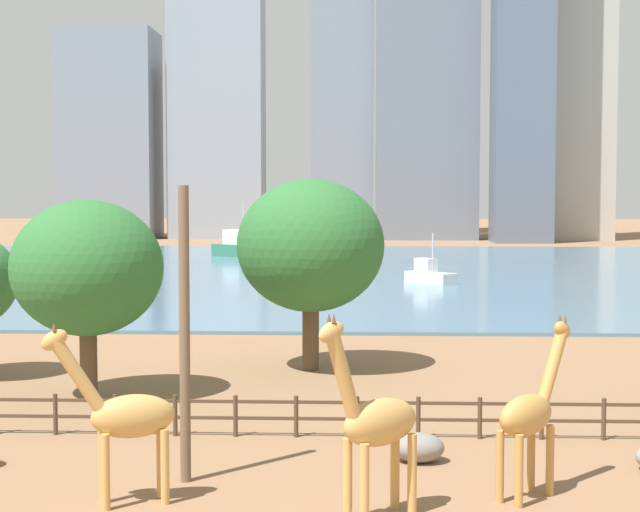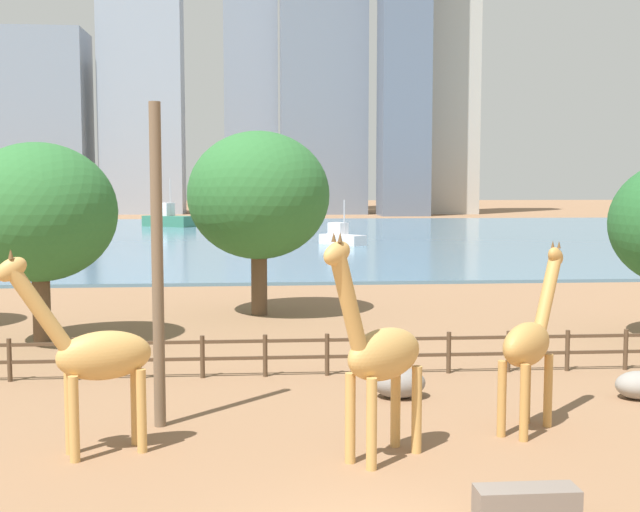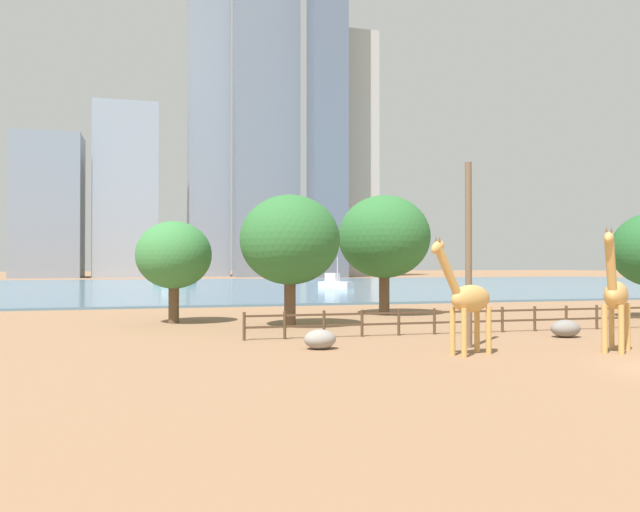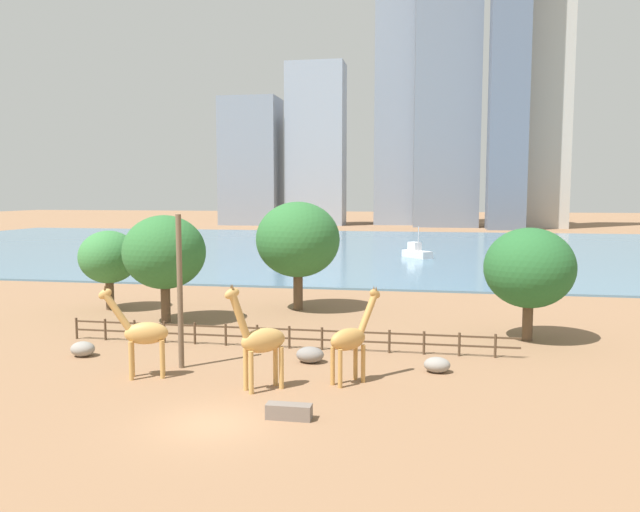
{
  "view_description": "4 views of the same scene",
  "coord_description": "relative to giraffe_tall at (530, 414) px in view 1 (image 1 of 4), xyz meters",
  "views": [
    {
      "loc": [
        0.34,
        -18.1,
        7.59
      ],
      "look_at": [
        -1.32,
        24.05,
        4.91
      ],
      "focal_mm": 55.0,
      "sensor_mm": 36.0,
      "label": 1
    },
    {
      "loc": [
        -1.86,
        -12.14,
        5.87
      ],
      "look_at": [
        1.26,
        26.5,
        2.39
      ],
      "focal_mm": 45.0,
      "sensor_mm": 36.0,
      "label": 2
    },
    {
      "loc": [
        -17.0,
        -16.53,
        3.53
      ],
      "look_at": [
        -1.84,
        40.34,
        4.24
      ],
      "focal_mm": 35.0,
      "sensor_mm": 36.0,
      "label": 3
    },
    {
      "loc": [
        8.26,
        -22.09,
        8.85
      ],
      "look_at": [
        -2.24,
        35.99,
        2.9
      ],
      "focal_mm": 35.0,
      "sensor_mm": 36.0,
      "label": 4
    }
  ],
  "objects": [
    {
      "name": "giraffe_tall",
      "position": [
        0.0,
        0.0,
        0.0
      ],
      "size": [
        2.45,
        2.6,
        4.47
      ],
      "rotation": [
        0.0,
        0.0,
        0.83
      ],
      "color": "#C18C47",
      "rests_on": "ground"
    },
    {
      "name": "tree_left_large",
      "position": [
        -14.28,
        11.35,
        2.73
      ],
      "size": [
        5.59,
        5.59,
        7.38
      ],
      "color": "brown",
      "rests_on": "ground"
    },
    {
      "name": "skyline_block_left",
      "position": [
        6.94,
        140.02,
        35.67
      ],
      "size": [
        16.69,
        8.88,
        75.57
      ],
      "primitive_type": "cube",
      "color": "slate",
      "rests_on": "ground"
    },
    {
      "name": "skyline_tower_glass",
      "position": [
        -46.92,
        142.51,
        15.53
      ],
      "size": [
        16.08,
        11.98,
        35.28
      ],
      "primitive_type": "cube",
      "color": "gray",
      "rests_on": "ground"
    },
    {
      "name": "boat_ferry",
      "position": [
        -18.26,
        90.5,
        -0.83
      ],
      "size": [
        7.41,
        6.17,
        6.47
      ],
      "rotation": [
        0.0,
        0.0,
        5.69
      ],
      "color": "#337259",
      "rests_on": "harbor_water"
    },
    {
      "name": "tree_left_small",
      "position": [
        -6.33,
        17.52,
        3.24
      ],
      "size": [
        6.32,
        6.32,
        8.23
      ],
      "color": "brown",
      "rests_on": "ground"
    },
    {
      "name": "enclosure_fence",
      "position": [
        -4.91,
        5.84,
        -1.36
      ],
      "size": [
        26.12,
        0.14,
        1.3
      ],
      "color": "#4C3826",
      "rests_on": "ground"
    },
    {
      "name": "boat_sailboat",
      "position": [
        1.58,
        56.52,
        -1.21
      ],
      "size": [
        4.27,
        4.69,
        4.21
      ],
      "rotation": [
        0.0,
        0.0,
        5.4
      ],
      "color": "silver",
      "rests_on": "harbor_water"
    },
    {
      "name": "skyline_block_right",
      "position": [
        31.82,
        141.64,
        31.18
      ],
      "size": [
        10.52,
        13.01,
        66.59
      ],
      "primitive_type": "cube",
      "color": "#B7B2A8",
      "rests_on": "ground"
    },
    {
      "name": "skyline_block_central",
      "position": [
        -28.55,
        143.56,
        20.08
      ],
      "size": [
        15.91,
        9.02,
        44.38
      ],
      "primitive_type": "cube",
      "color": "#939EAD",
      "rests_on": "ground"
    },
    {
      "name": "utility_pole",
      "position": [
        -8.82,
        1.01,
        1.79
      ],
      "size": [
        0.28,
        0.28,
        7.81
      ],
      "primitive_type": "cylinder",
      "color": "brown",
      "rests_on": "ground"
    },
    {
      "name": "harbor_water",
      "position": [
        -4.62,
        70.84,
        -2.01
      ],
      "size": [
        180.0,
        86.0,
        0.2
      ],
      "primitive_type": "cube",
      "color": "slate",
      "rests_on": "ground"
    },
    {
      "name": "giraffe_young",
      "position": [
        -3.88,
        -1.78,
        0.17
      ],
      "size": [
        2.62,
        2.36,
        4.94
      ],
      "rotation": [
        0.0,
        0.0,
        3.85
      ],
      "color": "tan",
      "rests_on": "ground"
    },
    {
      "name": "ground_plane",
      "position": [
        -4.62,
        73.84,
        -2.11
      ],
      "size": [
        400.0,
        400.0,
        0.0
      ],
      "primitive_type": "plane",
      "color": "#8C6647"
    },
    {
      "name": "boulder_near_fence",
      "position": [
        -2.56,
        3.12,
        -1.7
      ],
      "size": [
        1.46,
        1.12,
        0.84
      ],
      "primitive_type": "ellipsoid",
      "color": "gray",
      "rests_on": "ground"
    },
    {
      "name": "giraffe_companion",
      "position": [
        -9.94,
        -0.96,
        0.06
      ],
      "size": [
        3.23,
        1.72,
        4.54
      ],
      "rotation": [
        0.0,
        0.0,
        3.51
      ],
      "color": "tan",
      "rests_on": "ground"
    }
  ]
}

